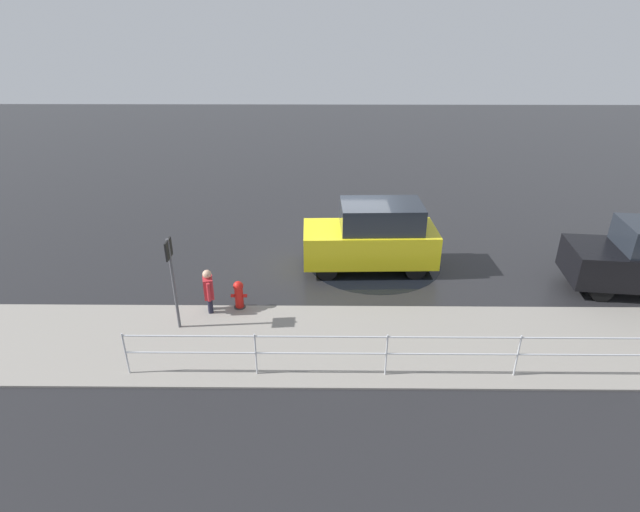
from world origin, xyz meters
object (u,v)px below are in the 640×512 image
Objects in this scene: pedestrian at (209,289)px; sign_post at (172,271)px; moving_hatchback at (373,237)px; fire_hydrant at (239,295)px.

pedestrian is 1.32m from sign_post.
sign_post is at bearing 50.65° from pedestrian.
moving_hatchback is at bearing -146.35° from sign_post.
fire_hydrant is at bearing -145.22° from sign_post.
sign_post is at bearing 33.65° from moving_hatchback.
pedestrian is at bearing -129.35° from sign_post.
moving_hatchback is 3.24× the size of pedestrian.
sign_post is (4.97, 3.31, 0.55)m from moving_hatchback.
moving_hatchback is 4.92× the size of fire_hydrant.
pedestrian is (0.72, 0.18, 0.28)m from fire_hydrant.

